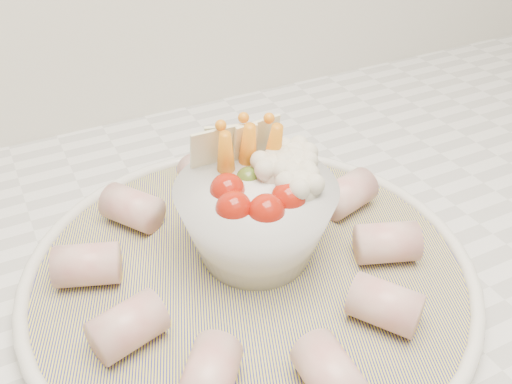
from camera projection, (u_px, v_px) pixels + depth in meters
name	position (u px, v px, depth m)	size (l,w,h in m)	color
serving_platter	(250.00, 272.00, 0.49)	(0.50, 0.50, 0.02)	navy
veggie_bowl	(258.00, 213.00, 0.48)	(0.14, 0.14, 0.11)	silver
cured_meat_rolls	(249.00, 253.00, 0.48)	(0.31, 0.31, 0.04)	#BA5955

